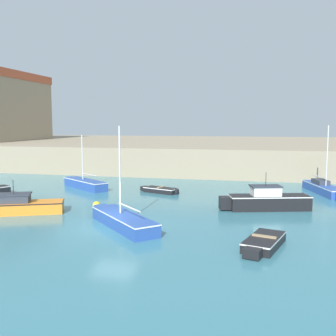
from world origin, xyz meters
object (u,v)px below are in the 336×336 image
object	(u,v)px
sailboat_blue_9	(324,188)
mooring_buoy	(96,205)
dinghy_black_6	(263,242)
sailboat_blue_1	(85,183)
motorboat_black_7	(267,200)
dinghy_black_3	(160,190)
sailboat_blue_5	(123,219)
motorboat_orange_8	(16,206)

from	to	relation	value
sailboat_blue_9	mooring_buoy	distance (m)	18.82
dinghy_black_6	mooring_buoy	bearing A→B (deg)	151.23
sailboat_blue_1	motorboat_black_7	xyz separation A→B (m)	(15.80, -5.28, 0.20)
dinghy_black_3	sailboat_blue_5	bearing A→B (deg)	-86.67
sailboat_blue_5	motorboat_black_7	xyz separation A→B (m)	(7.99, 6.42, 0.21)
dinghy_black_3	sailboat_blue_9	xyz separation A→B (m)	(13.37, 2.78, 0.20)
sailboat_blue_5	motorboat_black_7	bearing A→B (deg)	38.75
mooring_buoy	motorboat_orange_8	bearing A→B (deg)	-151.13
sailboat_blue_5	mooring_buoy	distance (m)	5.19
sailboat_blue_5	sailboat_blue_9	bearing A→B (deg)	47.37
dinghy_black_3	sailboat_blue_9	size ratio (longest dim) A/B	0.53
sailboat_blue_5	dinghy_black_6	world-z (taller)	sailboat_blue_5
dinghy_black_3	dinghy_black_6	xyz separation A→B (m)	(8.37, -13.12, 0.02)
sailboat_blue_1	motorboat_black_7	world-z (taller)	sailboat_blue_1
sailboat_blue_1	dinghy_black_3	size ratio (longest dim) A/B	1.58
dinghy_black_6	sailboat_blue_9	world-z (taller)	sailboat_blue_9
sailboat_blue_5	motorboat_orange_8	world-z (taller)	sailboat_blue_5
dinghy_black_3	mooring_buoy	xyz separation A→B (m)	(-2.68, -7.06, 0.02)
motorboat_black_7	sailboat_blue_9	distance (m)	8.79
sailboat_blue_1	dinghy_black_6	bearing A→B (deg)	-41.57
dinghy_black_3	sailboat_blue_9	world-z (taller)	sailboat_blue_9
dinghy_black_3	sailboat_blue_9	distance (m)	13.66
sailboat_blue_1	motorboat_orange_8	size ratio (longest dim) A/B	0.88
dinghy_black_3	motorboat_orange_8	size ratio (longest dim) A/B	0.56
dinghy_black_6	mooring_buoy	distance (m)	12.60
motorboat_orange_8	motorboat_black_7	bearing A→B (deg)	17.28
motorboat_black_7	motorboat_orange_8	size ratio (longest dim) A/B	0.98
sailboat_blue_1	sailboat_blue_9	xyz separation A→B (m)	(20.53, 2.12, 0.01)
motorboat_black_7	sailboat_blue_9	size ratio (longest dim) A/B	0.93
sailboat_blue_5	sailboat_blue_1	bearing A→B (deg)	123.72
sailboat_blue_1	sailboat_blue_5	world-z (taller)	sailboat_blue_5
sailboat_blue_1	mooring_buoy	bearing A→B (deg)	-59.81
dinghy_black_6	motorboat_orange_8	size ratio (longest dim) A/B	0.60
motorboat_orange_8	mooring_buoy	world-z (taller)	motorboat_orange_8
sailboat_blue_1	dinghy_black_6	distance (m)	20.77
dinghy_black_6	motorboat_black_7	size ratio (longest dim) A/B	0.62
motorboat_orange_8	dinghy_black_6	bearing A→B (deg)	-12.92
dinghy_black_6	motorboat_black_7	xyz separation A→B (m)	(0.26, 8.50, 0.36)
motorboat_black_7	mooring_buoy	world-z (taller)	motorboat_black_7
dinghy_black_3	mooring_buoy	world-z (taller)	mooring_buoy
sailboat_blue_5	motorboat_orange_8	xyz separation A→B (m)	(-7.84, 1.49, 0.08)
sailboat_blue_5	dinghy_black_6	bearing A→B (deg)	-15.09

